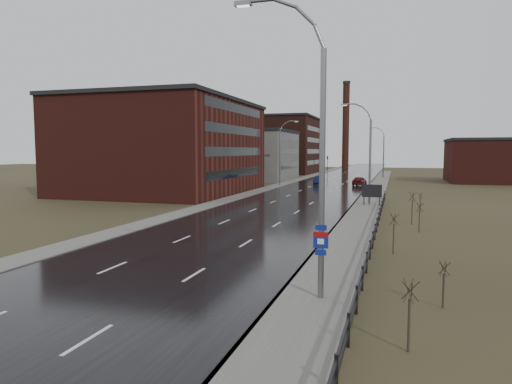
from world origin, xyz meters
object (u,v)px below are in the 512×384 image
Objects in this scene: streetlight_main at (314,151)px; car_far at (359,181)px; billboard at (372,192)px; car_near at (319,181)px.

car_far is at bearing 92.69° from streetlight_main.
streetlight_main reaches higher than billboard.
car_near is (-10.60, 29.99, -0.90)m from billboard.
streetlight_main is 63.82m from car_far.
billboard is at bearing 88.91° from streetlight_main.
billboard reaches higher than car_near.
streetlight_main is 4.95× the size of billboard.
streetlight_main is at bearing 100.15° from car_far.
billboard is 30.64m from car_far.
streetlight_main is at bearing -83.20° from car_near.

